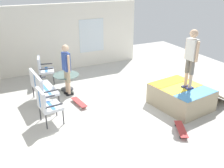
{
  "coord_description": "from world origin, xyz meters",
  "views": [
    {
      "loc": [
        -6.59,
        3.63,
        3.79
      ],
      "look_at": [
        -0.1,
        0.47,
        0.7
      ],
      "focal_mm": 41.34,
      "sensor_mm": 36.0,
      "label": 1
    }
  ],
  "objects_px": {
    "patio_chair_by_wall": "(46,103)",
    "person_skater": "(191,55)",
    "patio_table": "(66,79)",
    "person_watching": "(66,66)",
    "patio_chair_near_house": "(43,67)",
    "patio_bench": "(41,86)",
    "skateboard_spare": "(181,129)",
    "skateboard_by_bench": "(79,102)",
    "skate_ramp": "(181,97)"
  },
  "relations": [
    {
      "from": "skate_ramp",
      "to": "patio_table",
      "type": "bearing_deg",
      "value": 45.57
    },
    {
      "from": "patio_chair_near_house",
      "to": "skateboard_by_bench",
      "type": "relative_size",
      "value": 1.24
    },
    {
      "from": "patio_table",
      "to": "skateboard_spare",
      "type": "height_order",
      "value": "patio_table"
    },
    {
      "from": "patio_chair_near_house",
      "to": "patio_chair_by_wall",
      "type": "relative_size",
      "value": 1.0
    },
    {
      "from": "skate_ramp",
      "to": "patio_bench",
      "type": "height_order",
      "value": "patio_bench"
    },
    {
      "from": "patio_chair_by_wall",
      "to": "skateboard_by_bench",
      "type": "relative_size",
      "value": 1.24
    },
    {
      "from": "patio_table",
      "to": "person_watching",
      "type": "xyz_separation_m",
      "value": [
        -0.39,
        0.07,
        0.61
      ]
    },
    {
      "from": "person_watching",
      "to": "patio_chair_near_house",
      "type": "bearing_deg",
      "value": 20.51
    },
    {
      "from": "patio_chair_near_house",
      "to": "patio_bench",
      "type": "bearing_deg",
      "value": 165.79
    },
    {
      "from": "skateboard_by_bench",
      "to": "skateboard_spare",
      "type": "distance_m",
      "value": 3.22
    },
    {
      "from": "patio_table",
      "to": "person_skater",
      "type": "relative_size",
      "value": 0.51
    },
    {
      "from": "skate_ramp",
      "to": "skateboard_by_bench",
      "type": "distance_m",
      "value": 3.18
    },
    {
      "from": "skate_ramp",
      "to": "person_skater",
      "type": "xyz_separation_m",
      "value": [
        -0.13,
        -0.07,
        1.36
      ]
    },
    {
      "from": "patio_chair_near_house",
      "to": "skateboard_spare",
      "type": "height_order",
      "value": "patio_chair_near_house"
    },
    {
      "from": "person_watching",
      "to": "skateboard_spare",
      "type": "height_order",
      "value": "person_watching"
    },
    {
      "from": "patio_chair_near_house",
      "to": "patio_table",
      "type": "xyz_separation_m",
      "value": [
        -0.98,
        -0.59,
        -0.21
      ]
    },
    {
      "from": "patio_table",
      "to": "person_skater",
      "type": "distance_m",
      "value": 4.27
    },
    {
      "from": "patio_bench",
      "to": "skate_ramp",
      "type": "bearing_deg",
      "value": -118.36
    },
    {
      "from": "patio_chair_by_wall",
      "to": "person_skater",
      "type": "bearing_deg",
      "value": -103.13
    },
    {
      "from": "patio_chair_near_house",
      "to": "person_skater",
      "type": "bearing_deg",
      "value": -138.15
    },
    {
      "from": "skateboard_by_bench",
      "to": "skateboard_spare",
      "type": "height_order",
      "value": "same"
    },
    {
      "from": "skate_ramp",
      "to": "patio_table",
      "type": "relative_size",
      "value": 2.7
    },
    {
      "from": "skate_ramp",
      "to": "skateboard_spare",
      "type": "xyz_separation_m",
      "value": [
        -1.14,
        0.93,
        -0.24
      ]
    },
    {
      "from": "patio_bench",
      "to": "skateboard_spare",
      "type": "xyz_separation_m",
      "value": [
        -3.2,
        -2.89,
        -0.53
      ]
    },
    {
      "from": "patio_bench",
      "to": "patio_chair_near_house",
      "type": "relative_size",
      "value": 1.26
    },
    {
      "from": "skateboard_by_bench",
      "to": "skate_ramp",
      "type": "bearing_deg",
      "value": -117.65
    },
    {
      "from": "patio_chair_near_house",
      "to": "person_skater",
      "type": "height_order",
      "value": "person_skater"
    },
    {
      "from": "patio_bench",
      "to": "person_watching",
      "type": "bearing_deg",
      "value": -72.12
    },
    {
      "from": "patio_bench",
      "to": "patio_table",
      "type": "bearing_deg",
      "value": -55.53
    },
    {
      "from": "skate_ramp",
      "to": "person_skater",
      "type": "distance_m",
      "value": 1.36
    },
    {
      "from": "patio_chair_near_house",
      "to": "patio_chair_by_wall",
      "type": "xyz_separation_m",
      "value": [
        -2.93,
        0.54,
        0.0
      ]
    },
    {
      "from": "skateboard_by_bench",
      "to": "patio_chair_by_wall",
      "type": "bearing_deg",
      "value": 120.49
    },
    {
      "from": "person_watching",
      "to": "skateboard_by_bench",
      "type": "height_order",
      "value": "person_watching"
    },
    {
      "from": "patio_bench",
      "to": "patio_chair_by_wall",
      "type": "height_order",
      "value": "same"
    },
    {
      "from": "patio_table",
      "to": "person_watching",
      "type": "bearing_deg",
      "value": 169.72
    },
    {
      "from": "patio_table",
      "to": "person_skater",
      "type": "bearing_deg",
      "value": -135.05
    },
    {
      "from": "skate_ramp",
      "to": "patio_chair_near_house",
      "type": "distance_m",
      "value": 5.06
    },
    {
      "from": "patio_chair_by_wall",
      "to": "person_watching",
      "type": "relative_size",
      "value": 0.59
    },
    {
      "from": "patio_bench",
      "to": "person_watching",
      "type": "height_order",
      "value": "person_watching"
    },
    {
      "from": "patio_chair_by_wall",
      "to": "skateboard_spare",
      "type": "xyz_separation_m",
      "value": [
        -1.95,
        -3.0,
        -0.53
      ]
    },
    {
      "from": "person_watching",
      "to": "person_skater",
      "type": "relative_size",
      "value": 0.99
    },
    {
      "from": "person_skater",
      "to": "skateboard_spare",
      "type": "xyz_separation_m",
      "value": [
        -1.01,
        1.0,
        -1.6
      ]
    },
    {
      "from": "patio_bench",
      "to": "person_watching",
      "type": "distance_m",
      "value": 1.06
    },
    {
      "from": "skateboard_spare",
      "to": "patio_bench",
      "type": "bearing_deg",
      "value": 42.05
    },
    {
      "from": "skate_ramp",
      "to": "patio_chair_by_wall",
      "type": "distance_m",
      "value": 4.03
    },
    {
      "from": "patio_table",
      "to": "skateboard_by_bench",
      "type": "relative_size",
      "value": 1.1
    },
    {
      "from": "patio_chair_by_wall",
      "to": "patio_table",
      "type": "height_order",
      "value": "patio_chair_by_wall"
    },
    {
      "from": "patio_bench",
      "to": "person_skater",
      "type": "height_order",
      "value": "person_skater"
    },
    {
      "from": "skate_ramp",
      "to": "person_watching",
      "type": "xyz_separation_m",
      "value": [
        2.37,
        2.88,
        0.69
      ]
    },
    {
      "from": "skate_ramp",
      "to": "patio_bench",
      "type": "relative_size",
      "value": 1.88
    }
  ]
}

